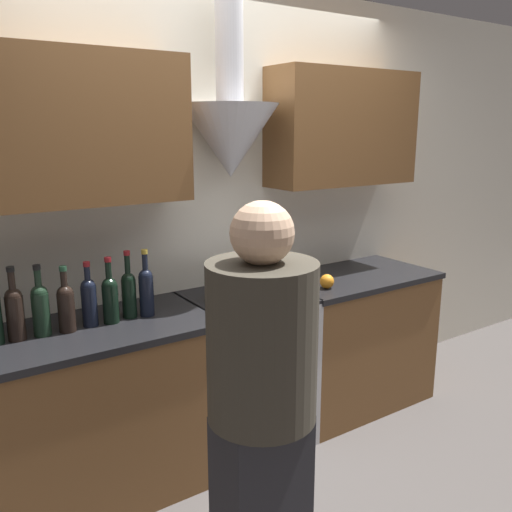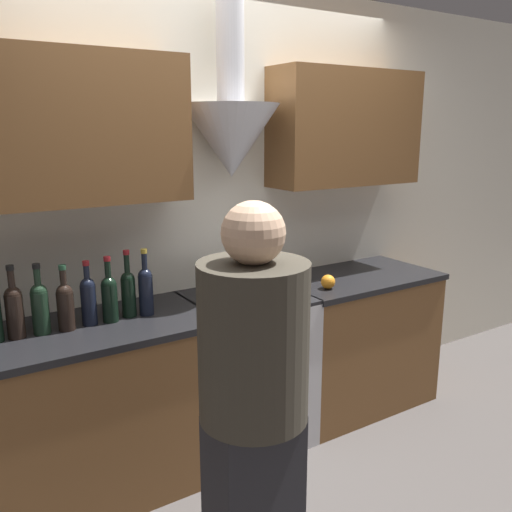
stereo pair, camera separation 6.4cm
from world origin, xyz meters
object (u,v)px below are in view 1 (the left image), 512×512
Objects in this scene: stock_pot at (227,290)px; orange_fruit at (327,281)px; mixing_bowl at (266,286)px; wine_bottle_4 at (40,307)px; person_foreground_left at (262,416)px; wine_bottle_9 at (146,289)px; wine_bottle_6 at (89,300)px; wine_bottle_3 at (15,311)px; stove_range at (246,368)px; wine_bottle_5 at (66,305)px; wine_bottle_7 at (110,297)px; wine_bottle_8 at (129,292)px.

stock_pot is 2.79× the size of orange_fruit.
wine_bottle_4 is at bearing 179.48° from mixing_bowl.
person_foreground_left is at bearing -139.46° from orange_fruit.
wine_bottle_6 is at bearing 177.50° from wine_bottle_9.
person_foreground_left is at bearing -64.27° from wine_bottle_3.
stove_range is 1.35m from person_foreground_left.
wine_bottle_5 is 0.21m from wine_bottle_7.
wine_bottle_9 reaches higher than wine_bottle_7.
wine_bottle_9 is 0.21× the size of person_foreground_left.
wine_bottle_4 reaches higher than stove_range.
mixing_bowl is 1.37m from person_foreground_left.
stock_pot is (0.84, -0.03, -0.06)m from wine_bottle_5.
wine_bottle_7 is 1.19× the size of mixing_bowl.
wine_bottle_6 is 1.36m from orange_fruit.
orange_fruit reaches higher than mixing_bowl.
wine_bottle_9 is 1.24× the size of mixing_bowl.
person_foreground_left reaches higher than wine_bottle_7.
mixing_bowl is 0.17× the size of person_foreground_left.
wine_bottle_3 is at bearing 178.13° from wine_bottle_9.
stock_pot is (-0.14, -0.03, 0.50)m from stove_range.
wine_bottle_9 reaches higher than mixing_bowl.
wine_bottle_8 is at bearing 4.03° from wine_bottle_5.
stove_range is 3.78× the size of stock_pot.
stove_range is 2.84× the size of wine_bottle_5.
mixing_bowl is at bearing 0.13° from wine_bottle_5.
wine_bottle_9 is 1.07m from orange_fruit.
person_foreground_left is (0.44, -1.12, -0.15)m from wine_bottle_4.
wine_bottle_9 is (0.61, -0.02, 0.00)m from wine_bottle_3.
person_foreground_left reaches higher than wine_bottle_8.
stock_pot is 0.15× the size of person_foreground_left.
wine_bottle_7 is at bearing -7.30° from wine_bottle_6.
wine_bottle_7 is (-0.77, 0.01, 0.57)m from stove_range.
wine_bottle_4 is 0.32m from wine_bottle_7.
wine_bottle_3 is 1.03× the size of wine_bottle_7.
wine_bottle_9 is at bearing 0.06° from wine_bottle_5.
mixing_bowl is at bearing -0.75° from wine_bottle_3.
orange_fruit is (1.34, -0.16, -0.09)m from wine_bottle_6.
person_foreground_left reaches higher than wine_bottle_6.
person_foreground_left is at bearing -89.02° from wine_bottle_8.
wine_bottle_8 reaches higher than wine_bottle_4.
wine_bottle_4 is 0.50m from wine_bottle_9.
wine_bottle_4 reaches higher than orange_fruit.
wine_bottle_4 is 1.02× the size of wine_bottle_7.
wine_bottle_9 is at bearing 172.00° from orange_fruit.
orange_fruit is at bearing 40.54° from person_foreground_left.
orange_fruit is (1.25, -0.15, -0.09)m from wine_bottle_7.
wine_bottle_3 is 1.02× the size of wine_bottle_4.
wine_bottle_8 is at bearing 171.51° from orange_fruit.
wine_bottle_8 is (0.42, 0.01, -0.00)m from wine_bottle_4.
person_foreground_left reaches higher than wine_bottle_9.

